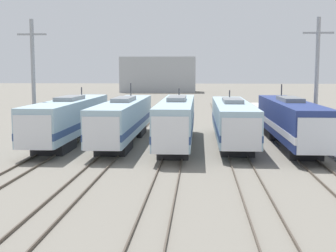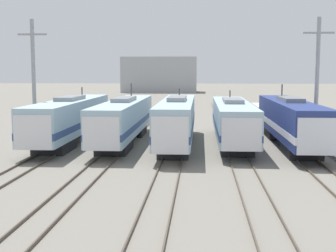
% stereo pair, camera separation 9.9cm
% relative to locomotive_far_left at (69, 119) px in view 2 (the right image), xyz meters
% --- Properties ---
extents(ground_plane, '(400.00, 400.00, 0.00)m').
position_rel_locomotive_far_left_xyz_m(ground_plane, '(9.77, -9.09, -2.17)').
color(ground_plane, slate).
extents(rail_pair_far_left, '(1.50, 120.00, 0.15)m').
position_rel_locomotive_far_left_xyz_m(rail_pair_far_left, '(0.00, -9.09, -2.10)').
color(rail_pair_far_left, '#4C4238').
rests_on(rail_pair_far_left, ground_plane).
extents(rail_pair_center_left, '(1.51, 120.00, 0.15)m').
position_rel_locomotive_far_left_xyz_m(rail_pair_center_left, '(4.88, -9.09, -2.10)').
color(rail_pair_center_left, '#4C4238').
rests_on(rail_pair_center_left, ground_plane).
extents(rail_pair_center, '(1.51, 120.00, 0.15)m').
position_rel_locomotive_far_left_xyz_m(rail_pair_center, '(9.77, -9.09, -2.10)').
color(rail_pair_center, '#4C4238').
rests_on(rail_pair_center, ground_plane).
extents(rail_pair_center_right, '(1.51, 120.00, 0.15)m').
position_rel_locomotive_far_left_xyz_m(rail_pair_center_right, '(14.65, -9.09, -2.10)').
color(rail_pair_center_right, '#4C4238').
rests_on(rail_pair_center_right, ground_plane).
extents(rail_pair_far_right, '(1.50, 120.00, 0.15)m').
position_rel_locomotive_far_left_xyz_m(rail_pair_far_right, '(19.54, -9.09, -2.10)').
color(rail_pair_far_right, '#4C4238').
rests_on(rail_pair_far_right, ground_plane).
extents(locomotive_far_left, '(3.04, 19.49, 4.89)m').
position_rel_locomotive_far_left_xyz_m(locomotive_far_left, '(0.00, 0.00, 0.00)').
color(locomotive_far_left, '#232326').
rests_on(locomotive_far_left, ground_plane).
extents(locomotive_center_left, '(2.91, 20.09, 5.28)m').
position_rel_locomotive_far_left_xyz_m(locomotive_center_left, '(4.88, 0.24, -0.04)').
color(locomotive_center_left, '#232326').
rests_on(locomotive_center_left, ground_plane).
extents(locomotive_center, '(2.77, 19.17, 4.83)m').
position_rel_locomotive_far_left_xyz_m(locomotive_center, '(9.77, -1.32, 0.04)').
color(locomotive_center, '#232326').
rests_on(locomotive_center, ground_plane).
extents(locomotive_center_right, '(3.06, 18.98, 4.61)m').
position_rel_locomotive_far_left_xyz_m(locomotive_center_right, '(14.65, 0.10, -0.08)').
color(locomotive_center_right, '#232326').
rests_on(locomotive_center_right, ground_plane).
extents(locomotive_far_right, '(2.96, 19.73, 5.23)m').
position_rel_locomotive_far_left_xyz_m(locomotive_far_right, '(19.54, -0.73, 0.01)').
color(locomotive_far_right, black).
rests_on(locomotive_far_right, ground_plane).
extents(catenary_tower_left, '(2.59, 0.35, 11.01)m').
position_rel_locomotive_far_left_xyz_m(catenary_tower_left, '(-3.01, -0.40, 3.53)').
color(catenary_tower_left, gray).
rests_on(catenary_tower_left, ground_plane).
extents(catenary_tower_right, '(2.59, 0.35, 11.01)m').
position_rel_locomotive_far_left_xyz_m(catenary_tower_right, '(21.67, -0.40, 3.53)').
color(catenary_tower_right, gray).
rests_on(catenary_tower_right, ground_plane).
extents(depot_building, '(21.98, 13.16, 10.44)m').
position_rel_locomotive_far_left_xyz_m(depot_building, '(-0.52, 100.07, 3.04)').
color(depot_building, '#9EA3A8').
rests_on(depot_building, ground_plane).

